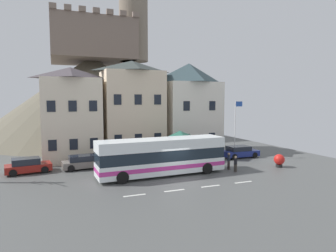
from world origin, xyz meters
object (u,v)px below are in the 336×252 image
object	(u,v)px
townhouse_00	(71,114)
parked_car_02	(240,152)
flagpole	(236,125)
parked_car_03	(28,166)
hilltop_castle	(93,93)
pedestrian_00	(205,157)
transit_bus	(162,157)
pedestrian_02	(189,158)
public_bench	(173,155)
pedestrian_03	(236,164)
townhouse_02	(189,108)
pedestrian_01	(229,161)
bus_shelter	(180,136)
parked_car_00	(197,154)
parked_car_01	(84,162)
townhouse_01	(132,109)
harbour_buoy	(279,160)

from	to	relation	value
townhouse_00	parked_car_02	xyz separation A→B (m)	(18.03, -5.36, -4.39)
flagpole	parked_car_03	bearing A→B (deg)	176.88
hilltop_castle	pedestrian_00	world-z (taller)	hilltop_castle
hilltop_castle	parked_car_03	world-z (taller)	hilltop_castle
transit_bus	parked_car_02	bearing A→B (deg)	19.06
pedestrian_02	public_bench	xyz separation A→B (m)	(-0.12, 3.93, -0.40)
pedestrian_03	townhouse_02	bearing A→B (deg)	87.07
parked_car_02	flagpole	xyz separation A→B (m)	(-0.82, -0.30, 3.14)
pedestrian_01	pedestrian_03	xyz separation A→B (m)	(0.07, -1.02, -0.05)
transit_bus	flagpole	xyz separation A→B (m)	(10.27, 3.97, 2.16)
townhouse_02	hilltop_castle	world-z (taller)	hilltop_castle
townhouse_02	bus_shelter	distance (m)	7.89
hilltop_castle	bus_shelter	size ratio (longest dim) A/B	10.91
parked_car_00	parked_car_03	size ratio (longest dim) A/B	1.03
parked_car_01	public_bench	bearing A→B (deg)	1.69
parked_car_01	public_bench	world-z (taller)	parked_car_01
townhouse_01	parked_car_03	world-z (taller)	townhouse_01
parked_car_03	pedestrian_00	distance (m)	16.66
bus_shelter	harbour_buoy	xyz separation A→B (m)	(8.45, -5.07, -2.18)
pedestrian_03	parked_car_02	bearing A→B (deg)	52.08
pedestrian_03	harbour_buoy	xyz separation A→B (m)	(5.07, 0.02, -0.04)
parked_car_01	flagpole	size ratio (longest dim) A/B	0.65
parked_car_00	pedestrian_00	size ratio (longest dim) A/B	2.69
hilltop_castle	harbour_buoy	bearing A→B (deg)	-66.67
pedestrian_03	public_bench	world-z (taller)	pedestrian_03
harbour_buoy	pedestrian_02	bearing A→B (deg)	157.87
pedestrian_01	townhouse_00	bearing A→B (deg)	143.74
pedestrian_01	harbour_buoy	xyz separation A→B (m)	(5.15, -1.00, -0.09)
townhouse_00	pedestrian_00	bearing A→B (deg)	-33.12
townhouse_02	harbour_buoy	bearing A→B (deg)	-68.40
pedestrian_01	pedestrian_03	world-z (taller)	pedestrian_01
pedestrian_02	pedestrian_01	bearing A→B (deg)	-37.36
transit_bus	pedestrian_03	distance (m)	6.90
hilltop_castle	parked_car_01	world-z (taller)	hilltop_castle
townhouse_00	townhouse_01	bearing A→B (deg)	-0.22
pedestrian_01	harbour_buoy	bearing A→B (deg)	-10.99
parked_car_01	flagpole	distance (m)	16.76
townhouse_02	parked_car_03	distance (m)	19.63
townhouse_01	flagpole	world-z (taller)	townhouse_01
pedestrian_00	pedestrian_03	size ratio (longest dim) A/B	1.04
townhouse_00	transit_bus	bearing A→B (deg)	-54.27
townhouse_01	public_bench	xyz separation A→B (m)	(3.63, -3.66, -5.07)
hilltop_castle	parked_car_03	size ratio (longest dim) A/B	9.69
townhouse_02	parked_car_03	bearing A→B (deg)	-165.10
townhouse_00	parked_car_03	xyz separation A→B (m)	(-4.13, -4.50, -4.37)
parked_car_00	pedestrian_03	bearing A→B (deg)	-77.94
townhouse_00	parked_car_00	size ratio (longest dim) A/B	2.42
parked_car_02	public_bench	world-z (taller)	parked_car_02
harbour_buoy	townhouse_02	bearing A→B (deg)	111.60
parked_car_03	pedestrian_02	bearing A→B (deg)	-19.91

